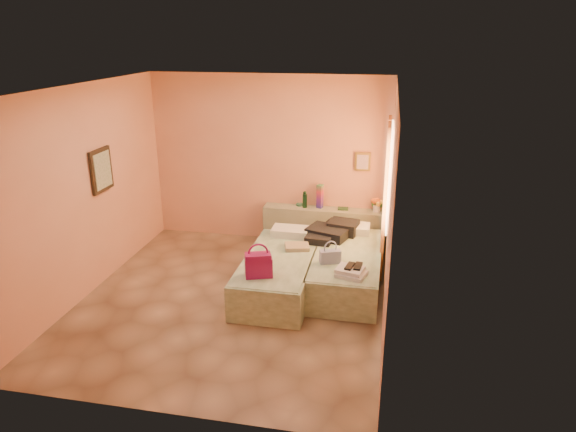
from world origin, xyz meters
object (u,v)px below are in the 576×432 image
bed_right (346,269)px  flower_vase (377,204)px  green_book (343,209)px  blue_handbag (330,257)px  bed_left (280,273)px  headboard_ledge (324,227)px  magenta_handbag (259,265)px  towel_stack (351,272)px  water_bottle (305,200)px

bed_right → flower_vase: bearing=76.0°
green_book → blue_handbag: same height
bed_left → headboard_ledge: bearing=76.6°
blue_handbag → magenta_handbag: bearing=-166.5°
green_book → towel_stack: size_ratio=0.48×
bed_left → bed_right: (0.90, 0.32, 0.00)m
headboard_ledge → water_bottle: (-0.34, 0.00, 0.46)m
blue_handbag → green_book: bearing=69.3°
magenta_handbag → bed_left: bearing=58.4°
bed_left → green_book: (0.71, 1.73, 0.41)m
bed_left → blue_handbag: blue_handbag is taller
green_book → magenta_handbag: size_ratio=0.50×
magenta_handbag → flower_vase: bearing=40.0°
green_book → blue_handbag: bearing=-93.8°
flower_vase → magenta_handbag: 2.73m
bed_left → bed_right: same height
headboard_ledge → bed_right: bearing=-70.5°
bed_right → towel_stack: bearing=-80.7°
headboard_ledge → water_bottle: size_ratio=7.70×
flower_vase → magenta_handbag: flower_vase is taller
water_bottle → green_book: 0.65m
headboard_ledge → bed_left: 1.75m
bed_left → flower_vase: (1.25, 1.72, 0.54)m
blue_handbag → towel_stack: blue_handbag is taller
bed_left → flower_vase: size_ratio=7.19×
towel_stack → bed_left: bearing=158.5°
magenta_handbag → blue_handbag: bearing=14.7°
bed_right → towel_stack: towel_stack is taller
bed_right → water_bottle: bearing=121.2°
bed_left → blue_handbag: 0.78m
bed_left → towel_stack: bearing=-21.2°
bed_left → water_bottle: water_bottle is taller
green_book → bed_right: bearing=-85.9°
bed_right → bed_left: bearing=-160.2°
bed_right → towel_stack: (0.11, -0.72, 0.30)m
bed_right → towel_stack: 0.79m
green_book → towel_stack: 2.15m
water_bottle → green_book: size_ratio=1.57×
headboard_ledge → bed_right: headboard_ledge is taller
water_bottle → flower_vase: 1.18m
flower_vase → blue_handbag: bearing=-107.2°
headboard_ledge → bed_left: size_ratio=1.02×
bed_right → water_bottle: size_ratio=7.51×
blue_handbag → towel_stack: 0.46m
water_bottle → magenta_handbag: 2.34m
green_book → bed_left: bearing=-116.0°
bed_right → magenta_handbag: (-1.04, -0.95, 0.41)m
bed_left → magenta_handbag: (-0.14, -0.63, 0.41)m
green_book → blue_handbag: (-0.00, -1.78, -0.08)m
bed_right → magenta_handbag: size_ratio=5.92×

